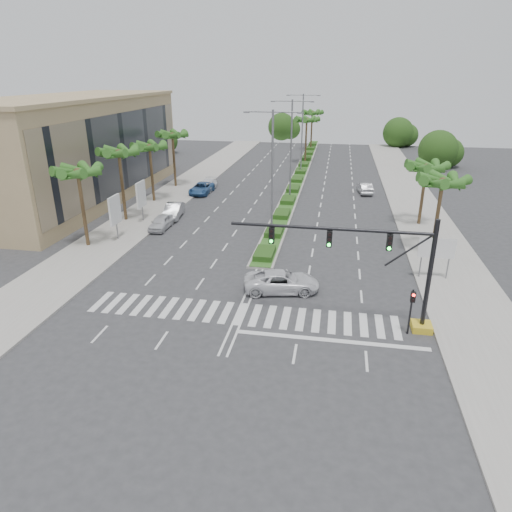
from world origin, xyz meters
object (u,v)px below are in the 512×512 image
(car_parked_b, at_px, (173,211))
(car_parked_c, at_px, (202,188))
(car_crossing, at_px, (282,281))
(car_right, at_px, (365,188))
(car_parked_a, at_px, (161,222))
(car_parked_d, at_px, (207,185))

(car_parked_b, xyz_separation_m, car_parked_c, (0.00, 10.84, -0.05))
(car_parked_b, height_order, car_parked_c, car_parked_b)
(car_parked_b, distance_m, car_crossing, 21.38)
(car_right, bearing_deg, car_parked_c, 2.91)
(car_crossing, bearing_deg, car_right, -24.19)
(car_parked_a, height_order, car_right, car_right)
(car_parked_a, distance_m, car_parked_d, 17.02)
(car_parked_a, bearing_deg, car_parked_b, 91.47)
(car_parked_d, bearing_deg, car_parked_c, -94.65)
(car_parked_d, bearing_deg, car_parked_b, -89.97)
(car_parked_c, xyz_separation_m, car_right, (21.27, 4.02, -0.00))
(car_parked_b, relative_size, car_right, 1.08)
(car_parked_b, relative_size, car_parked_d, 0.98)
(car_parked_d, xyz_separation_m, car_right, (21.07, 1.93, 0.02))
(car_parked_a, relative_size, car_right, 0.95)
(car_parked_c, xyz_separation_m, car_parked_d, (0.20, 2.09, -0.02))
(car_crossing, xyz_separation_m, car_right, (7.23, 30.98, -0.05))
(car_right, bearing_deg, car_parked_b, 27.16)
(car_parked_b, distance_m, car_right, 25.95)
(car_parked_c, xyz_separation_m, car_crossing, (14.04, -26.97, 0.04))
(car_right, bearing_deg, car_crossing, 69.08)
(car_crossing, height_order, car_right, car_crossing)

